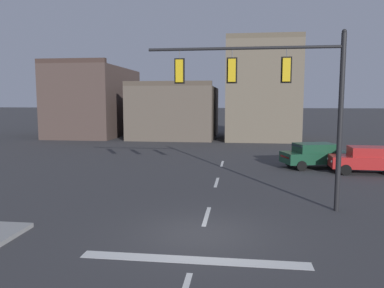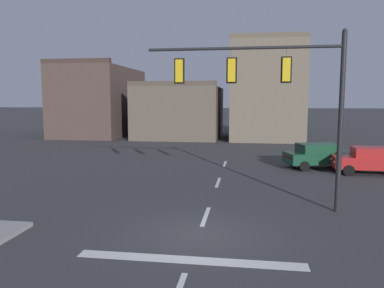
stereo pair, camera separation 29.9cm
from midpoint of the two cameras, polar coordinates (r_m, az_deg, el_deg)
The scene contains 7 objects.
ground_plane at distance 12.75m, azimuth 1.75°, elevation -13.54°, with size 400.00×400.00×0.00m, color #353538.
stop_bar_paint at distance 10.91m, azimuth 0.47°, elevation -17.11°, with size 6.40×0.50×0.01m, color silver.
lane_centreline at distance 14.63m, azimuth 2.68°, elevation -10.84°, with size 0.16×26.40×0.01m.
signal_mast_near_side at distance 15.34m, azimuth 13.26°, elevation 8.27°, with size 7.69×0.38×7.07m.
car_lot_nearside at distance 25.00m, azimuth 25.91°, elevation -2.16°, with size 4.50×2.03×1.61m.
car_lot_middle at distance 25.77m, azimuth 18.98°, elevation -1.61°, with size 4.73×3.01×1.61m.
building_row at distance 45.52m, azimuth -3.11°, elevation 6.36°, with size 28.34×13.85×11.04m.
Camera 2 is at (1.53, -11.87, 4.40)m, focal length 35.30 mm.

